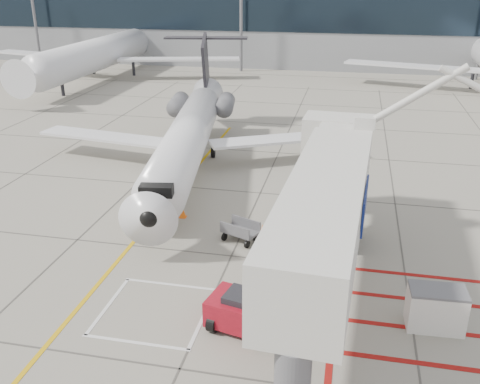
# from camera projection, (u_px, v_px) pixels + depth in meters

# --- Properties ---
(ground_plane) EXTENTS (260.00, 260.00, 0.00)m
(ground_plane) POSITION_uv_depth(u_px,v_px,m) (210.00, 303.00, 21.87)
(ground_plane) COLOR gray
(ground_plane) RESTS_ON ground
(regional_jet) EXTENTS (27.46, 32.46, 7.64)m
(regional_jet) POSITION_uv_depth(u_px,v_px,m) (182.00, 125.00, 32.93)
(regional_jet) COLOR white
(regional_jet) RESTS_ON ground_plane
(jet_bridge) EXTENTS (9.85, 19.04, 7.42)m
(jet_bridge) POSITION_uv_depth(u_px,v_px,m) (324.00, 224.00, 20.25)
(jet_bridge) COLOR silver
(jet_bridge) RESTS_ON ground_plane
(pushback_tug) EXTENTS (3.04, 2.26, 1.59)m
(pushback_tug) POSITION_uv_depth(u_px,v_px,m) (245.00, 311.00, 20.03)
(pushback_tug) COLOR maroon
(pushback_tug) RESTS_ON ground_plane
(baggage_cart) EXTENTS (2.03, 1.69, 1.10)m
(baggage_cart) POSITION_uv_depth(u_px,v_px,m) (240.00, 231.00, 26.71)
(baggage_cart) COLOR #56555A
(baggage_cart) RESTS_ON ground_plane
(ground_power_unit) EXTENTS (2.14, 1.31, 1.65)m
(ground_power_unit) POSITION_uv_depth(u_px,v_px,m) (436.00, 309.00, 20.11)
(ground_power_unit) COLOR white
(ground_power_unit) RESTS_ON ground_plane
(cone_nose) EXTENTS (0.40, 0.40, 0.56)m
(cone_nose) POSITION_uv_depth(u_px,v_px,m) (183.00, 213.00, 29.39)
(cone_nose) COLOR #F25D0C
(cone_nose) RESTS_ON ground_plane
(cone_side) EXTENTS (0.34, 0.34, 0.48)m
(cone_side) POSITION_uv_depth(u_px,v_px,m) (263.00, 228.00, 27.68)
(cone_side) COLOR #FF620D
(cone_side) RESTS_ON ground_plane
(terminal_building) EXTENTS (180.00, 28.00, 14.00)m
(terminal_building) POSITION_uv_depth(u_px,v_px,m) (392.00, 11.00, 80.54)
(terminal_building) COLOR gray
(terminal_building) RESTS_ON ground_plane
(terminal_glass_band) EXTENTS (180.00, 0.10, 6.00)m
(terminal_glass_band) POSITION_uv_depth(u_px,v_px,m) (399.00, 10.00, 67.46)
(terminal_glass_band) COLOR black
(terminal_glass_band) RESTS_ON ground_plane
(bg_aircraft_b) EXTENTS (33.71, 37.45, 11.24)m
(bg_aircraft_b) POSITION_uv_depth(u_px,v_px,m) (104.00, 32.00, 66.22)
(bg_aircraft_b) COLOR silver
(bg_aircraft_b) RESTS_ON ground_plane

